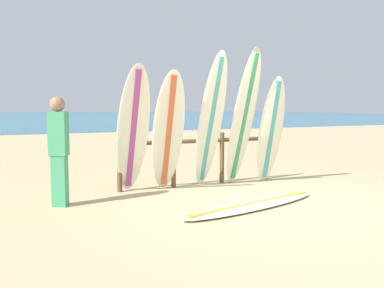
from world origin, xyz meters
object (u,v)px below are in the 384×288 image
(surfboard_leaning_left, at_px, (168,132))
(beachgoer_standing, at_px, (59,147))
(surfboard_leaning_center_left, at_px, (210,122))
(surfboard_leaning_center_right, at_px, (271,131))
(surfboard_lying_on_sand, at_px, (253,205))
(surfboard_rack, at_px, (198,152))
(surfboard_leaning_center, at_px, (243,118))
(surfboard_leaning_far_left, at_px, (133,131))

(surfboard_leaning_left, height_order, beachgoer_standing, surfboard_leaning_left)
(surfboard_leaning_center_left, bearing_deg, surfboard_leaning_left, 174.04)
(surfboard_leaning_left, distance_m, surfboard_leaning_center_right, 2.12)
(surfboard_leaning_center_left, relative_size, surfboard_leaning_center_right, 1.19)
(beachgoer_standing, bearing_deg, surfboard_lying_on_sand, -25.19)
(surfboard_rack, height_order, surfboard_leaning_center_right, surfboard_leaning_center_right)
(surfboard_leaning_center_left, height_order, surfboard_leaning_center, surfboard_leaning_center)
(surfboard_leaning_far_left, relative_size, surfboard_leaning_center, 0.85)
(surfboard_leaning_center_right, distance_m, beachgoer_standing, 4.02)
(surfboard_leaning_center, xyz_separation_m, surfboard_lying_on_sand, (-0.72, -1.49, -1.27))
(surfboard_leaning_center_right, xyz_separation_m, surfboard_lying_on_sand, (-1.35, -1.48, -1.01))
(surfboard_leaning_far_left, xyz_separation_m, surfboard_leaning_left, (0.66, 0.07, -0.03))
(surfboard_leaning_center, height_order, surfboard_lying_on_sand, surfboard_leaning_center)
(surfboard_lying_on_sand, bearing_deg, beachgoer_standing, 154.81)
(surfboard_leaning_center_right, height_order, beachgoer_standing, surfboard_leaning_center_right)
(surfboard_leaning_center_right, xyz_separation_m, beachgoer_standing, (-4.01, -0.23, -0.13))
(surfboard_rack, bearing_deg, surfboard_leaning_far_left, -164.55)
(surfboard_leaning_center_right, bearing_deg, surfboard_lying_on_sand, -132.42)
(surfboard_leaning_left, bearing_deg, surfboard_rack, 23.44)
(surfboard_leaning_far_left, relative_size, surfboard_leaning_center_left, 0.89)
(surfboard_leaning_center_left, xyz_separation_m, surfboard_leaning_center, (0.70, -0.01, 0.06))
(surfboard_leaning_left, xyz_separation_m, surfboard_leaning_center, (1.49, -0.09, 0.23))
(surfboard_rack, relative_size, beachgoer_standing, 1.91)
(beachgoer_standing, bearing_deg, surfboard_leaning_center, 3.98)
(surfboard_leaning_center, xyz_separation_m, beachgoer_standing, (-3.38, -0.24, -0.38))
(surfboard_rack, xyz_separation_m, surfboard_leaning_center_right, (1.38, -0.42, 0.41))
(beachgoer_standing, bearing_deg, surfboard_rack, 13.84)
(surfboard_leaning_far_left, xyz_separation_m, surfboard_leaning_center_right, (2.78, -0.03, -0.06))
(surfboard_rack, distance_m, surfboard_leaning_center, 1.08)
(beachgoer_standing, bearing_deg, surfboard_leaning_far_left, 11.97)
(surfboard_leaning_left, xyz_separation_m, surfboard_leaning_center_left, (0.80, -0.08, 0.17))
(surfboard_leaning_far_left, bearing_deg, surfboard_leaning_center, -0.66)
(surfboard_leaning_left, xyz_separation_m, surfboard_leaning_center_right, (2.12, -0.10, -0.03))
(surfboard_leaning_left, distance_m, surfboard_leaning_center, 1.51)
(surfboard_leaning_far_left, relative_size, surfboard_leaning_left, 1.03)
(surfboard_leaning_far_left, height_order, surfboard_leaning_center_right, surfboard_leaning_far_left)
(surfboard_leaning_left, xyz_separation_m, surfboard_lying_on_sand, (0.77, -1.58, -1.04))
(surfboard_leaning_left, xyz_separation_m, beachgoer_standing, (-1.89, -0.33, -0.16))
(surfboard_leaning_far_left, distance_m, beachgoer_standing, 1.27)
(surfboard_rack, xyz_separation_m, surfboard_leaning_center, (0.75, -0.41, 0.66))
(surfboard_leaning_left, bearing_deg, surfboard_leaning_center_left, -5.96)
(surfboard_leaning_center_left, bearing_deg, surfboard_leaning_center, -0.72)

